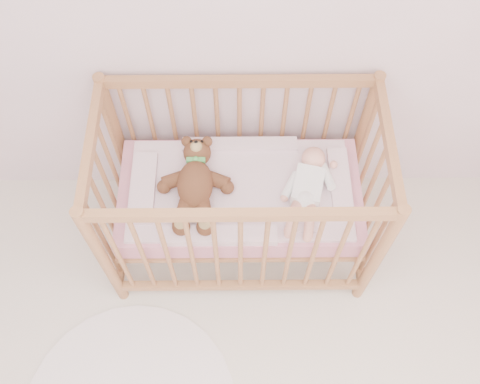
{
  "coord_description": "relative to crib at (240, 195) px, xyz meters",
  "views": [
    {
      "loc": [
        0.15,
        0.27,
        2.87
      ],
      "look_at": [
        0.15,
        1.55,
        0.62
      ],
      "focal_mm": 40.0,
      "sensor_mm": 36.0,
      "label": 1
    }
  ],
  "objects": [
    {
      "name": "blanket",
      "position": [
        0.0,
        0.0,
        0.06
      ],
      "size": [
        1.1,
        0.58,
        0.06
      ],
      "primitive_type": null,
      "color": "pink",
      "rests_on": "mattress"
    },
    {
      "name": "mattress",
      "position": [
        0.0,
        0.0,
        -0.01
      ],
      "size": [
        1.22,
        0.62,
        0.13
      ],
      "primitive_type": "cube",
      "color": "pink",
      "rests_on": "crib"
    },
    {
      "name": "baby",
      "position": [
        0.33,
        -0.02,
        0.14
      ],
      "size": [
        0.38,
        0.58,
        0.13
      ],
      "primitive_type": null,
      "rotation": [
        0.0,
        0.0,
        -0.24
      ],
      "color": "white",
      "rests_on": "blanket"
    },
    {
      "name": "wall_back",
      "position": [
        -0.15,
        0.4,
        0.85
      ],
      "size": [
        4.0,
        0.02,
        2.7
      ],
      "primitive_type": "cube",
      "color": "silver",
      "rests_on": "floor"
    },
    {
      "name": "crib",
      "position": [
        0.0,
        0.0,
        0.0
      ],
      "size": [
        1.36,
        0.76,
        1.0
      ],
      "primitive_type": null,
      "color": "#AD7749",
      "rests_on": "floor"
    },
    {
      "name": "teddy_bear",
      "position": [
        -0.22,
        -0.02,
        0.15
      ],
      "size": [
        0.4,
        0.56,
        0.15
      ],
      "primitive_type": null,
      "rotation": [
        0.0,
        0.0,
        -0.02
      ],
      "color": "brown",
      "rests_on": "blanket"
    }
  ]
}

